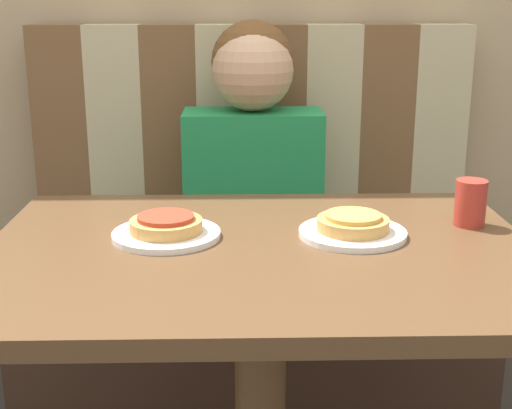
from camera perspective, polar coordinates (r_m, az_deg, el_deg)
The scene contains 9 objects.
booth_seat at distance 2.17m, azimuth -0.23°, elevation -10.57°, with size 1.31×0.55×0.44m.
booth_backrest at distance 2.20m, azimuth -0.37°, elevation 5.32°, with size 1.31×0.10×0.68m.
dining_table at distance 1.36m, azimuth 0.37°, elevation -7.31°, with size 1.02×0.74×0.75m.
person at distance 1.98m, azimuth -0.25°, elevation 5.02°, with size 0.38×0.25×0.70m.
plate_left at distance 1.38m, azimuth -7.18°, elevation -2.39°, with size 0.21×0.21×0.01m.
plate_right at distance 1.39m, azimuth 7.72°, elevation -2.27°, with size 0.21×0.21×0.01m.
pizza_left at distance 1.37m, azimuth -7.21°, elevation -1.57°, with size 0.14×0.14×0.03m.
pizza_right at distance 1.38m, azimuth 7.75°, elevation -1.45°, with size 0.14×0.14×0.03m.
drinking_cup at distance 1.49m, azimuth 16.78°, elevation 0.13°, with size 0.06×0.06×0.09m.
Camera 1 is at (-0.04, -1.24, 1.19)m, focal length 50.00 mm.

